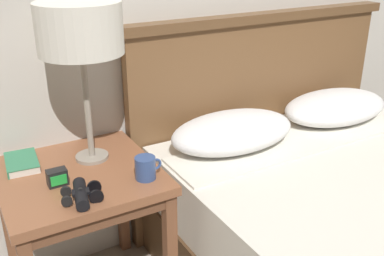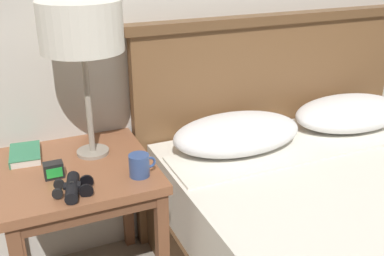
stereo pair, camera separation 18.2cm
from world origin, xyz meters
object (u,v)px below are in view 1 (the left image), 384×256
(bed, at_px, (376,236))
(table_lamp, at_px, (80,31))
(alarm_clock, at_px, (57,178))
(book_on_nightstand, at_px, (21,163))
(coffee_mug, at_px, (146,168))
(nightstand, at_px, (80,191))
(binoculars_pair, at_px, (81,194))

(bed, height_order, table_lamp, table_lamp)
(table_lamp, relative_size, alarm_clock, 8.71)
(bed, relative_size, book_on_nightstand, 9.51)
(bed, xyz_separation_m, table_lamp, (-0.95, 0.65, 0.82))
(bed, relative_size, coffee_mug, 17.75)
(nightstand, xyz_separation_m, table_lamp, (0.08, 0.08, 0.59))
(binoculars_pair, xyz_separation_m, alarm_clock, (-0.05, 0.14, 0.01))
(book_on_nightstand, height_order, binoculars_pair, binoculars_pair)
(binoculars_pair, bearing_deg, coffee_mug, 6.11)
(book_on_nightstand, height_order, alarm_clock, alarm_clock)
(binoculars_pair, bearing_deg, nightstand, 77.65)
(alarm_clock, bearing_deg, bed, -24.28)
(nightstand, relative_size, table_lamp, 1.01)
(binoculars_pair, bearing_deg, table_lamp, 65.59)
(nightstand, bearing_deg, table_lamp, 44.95)
(table_lamp, height_order, alarm_clock, table_lamp)
(nightstand, relative_size, book_on_nightstand, 3.22)
(nightstand, bearing_deg, book_on_nightstand, 138.65)
(bed, bearing_deg, table_lamp, 145.67)
(alarm_clock, bearing_deg, binoculars_pair, -71.86)
(nightstand, bearing_deg, alarm_clock, -146.08)
(nightstand, distance_m, alarm_clock, 0.15)
(table_lamp, bearing_deg, nightstand, -135.05)
(bed, bearing_deg, coffee_mug, 154.49)
(book_on_nightstand, relative_size, binoculars_pair, 1.17)
(bed, distance_m, alarm_clock, 1.28)
(nightstand, distance_m, bed, 1.21)
(nightstand, xyz_separation_m, bed, (1.04, -0.57, -0.23))
(nightstand, xyz_separation_m, coffee_mug, (0.21, -0.17, 0.13))
(book_on_nightstand, relative_size, alarm_clock, 2.74)
(bed, xyz_separation_m, alarm_clock, (-1.13, 0.51, 0.34))
(table_lamp, relative_size, binoculars_pair, 3.70)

